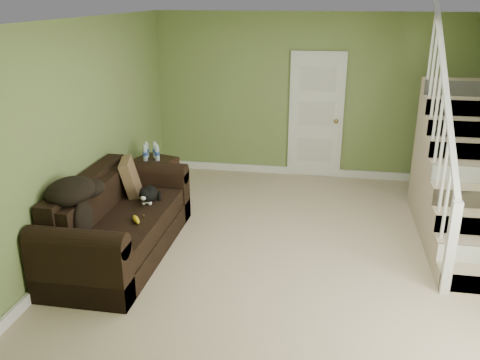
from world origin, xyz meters
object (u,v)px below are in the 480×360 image
at_px(sofa, 117,225).
at_px(cat, 148,195).
at_px(side_table, 154,180).
at_px(banana, 136,220).

height_order(sofa, cat, sofa).
relative_size(sofa, side_table, 2.64).
xyz_separation_m(sofa, side_table, (-0.09, 1.55, -0.02)).
bearing_deg(sofa, banana, -29.92).
height_order(cat, banana, cat).
bearing_deg(side_table, cat, -73.62).
bearing_deg(cat, banana, -87.71).
xyz_separation_m(side_table, banana, (0.40, -1.73, 0.19)).
bearing_deg(sofa, side_table, 93.34).
bearing_deg(sofa, cat, 57.02).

